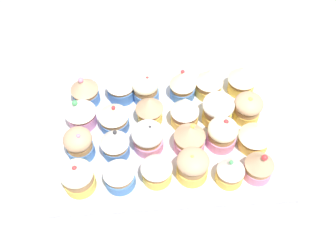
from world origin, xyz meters
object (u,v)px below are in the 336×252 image
object	(u,v)px
cupcake_22	(209,82)
cupcake_11	(255,136)
cupcake_12	(80,112)
cupcake_16	(218,109)
baking_tray	(168,136)
cupcake_1	(119,174)
cupcake_2	(157,167)
cupcake_7	(115,142)
cupcake_17	(248,108)
cupcake_23	(243,78)
cupcake_8	(148,137)
cupcake_13	(113,116)
cupcake_0	(78,177)
cupcake_19	(121,85)
cupcake_5	(260,165)
cupcake_14	(150,109)
cupcake_6	(79,144)
cupcake_9	(190,138)
cupcake_15	(185,111)
cupcake_3	(193,166)
cupcake_21	(183,84)
cupcake_4	(231,170)
cupcake_10	(222,134)
cupcake_18	(85,90)

from	to	relation	value
cupcake_22	cupcake_11	bearing A→B (deg)	-63.09
cupcake_12	cupcake_16	world-z (taller)	cupcake_12
baking_tray	cupcake_1	world-z (taller)	cupcake_1
cupcake_2	cupcake_7	world-z (taller)	same
cupcake_12	cupcake_17	bearing A→B (deg)	-1.37
cupcake_17	cupcake_23	world-z (taller)	cupcake_23
cupcake_7	cupcake_11	xyz separation A→B (cm)	(27.45, 0.02, -0.56)
cupcake_8	cupcake_13	bearing A→B (deg)	141.15
cupcake_1	cupcake_0	bearing A→B (deg)	-179.11
cupcake_0	cupcake_19	distance (cm)	22.96
cupcake_5	cupcake_8	size ratio (longest dim) A/B	1.09
cupcake_11	cupcake_19	bearing A→B (deg)	150.81
cupcake_2	cupcake_8	size ratio (longest dim) A/B	1.15
cupcake_2	cupcake_8	bearing A→B (deg)	100.37
cupcake_11	cupcake_14	size ratio (longest dim) A/B	0.98
cupcake_12	cupcake_22	world-z (taller)	same
cupcake_6	cupcake_19	world-z (taller)	cupcake_6
cupcake_9	cupcake_17	size ratio (longest dim) A/B	1.08
cupcake_8	cupcake_7	bearing A→B (deg)	-170.73
cupcake_11	cupcake_23	xyz separation A→B (cm)	(0.08, 14.84, 0.45)
cupcake_1	cupcake_11	xyz separation A→B (cm)	(26.62, 6.76, -0.10)
baking_tray	cupcake_15	xyz separation A→B (cm)	(3.62, 2.89, 4.63)
cupcake_5	cupcake_3	bearing A→B (deg)	176.96
cupcake_13	cupcake_17	distance (cm)	27.69
cupcake_6	cupcake_21	xyz separation A→B (cm)	(21.29, 13.74, 0.33)
cupcake_4	cupcake_14	bearing A→B (deg)	133.45
cupcake_6	cupcake_14	bearing A→B (deg)	28.76
cupcake_9	cupcake_12	xyz separation A→B (cm)	(-21.63, 7.67, 0.21)
cupcake_4	cupcake_12	size ratio (longest dim) A/B	0.93
cupcake_4	cupcake_11	bearing A→B (deg)	50.69
cupcake_15	cupcake_16	size ratio (longest dim) A/B	1.13
cupcake_4	cupcake_8	size ratio (longest dim) A/B	1.01
cupcake_3	cupcake_16	distance (cm)	14.40
cupcake_9	cupcake_2	bearing A→B (deg)	-136.50
cupcake_1	cupcake_16	distance (cm)	24.36
cupcake_1	cupcake_13	size ratio (longest dim) A/B	0.94
cupcake_0	cupcake_1	distance (cm)	7.49
cupcake_6	cupcake_4	bearing A→B (deg)	-15.02
cupcake_2	cupcake_10	size ratio (longest dim) A/B	1.11
cupcake_6	cupcake_16	size ratio (longest dim) A/B	1.05
cupcake_11	cupcake_14	bearing A→B (deg)	158.87
cupcake_2	cupcake_23	distance (cm)	28.83
cupcake_4	cupcake_14	world-z (taller)	cupcake_4
cupcake_16	cupcake_13	bearing A→B (deg)	-179.03
cupcake_8	cupcake_11	bearing A→B (deg)	-2.81
cupcake_0	cupcake_16	distance (cm)	30.90
cupcake_6	cupcake_13	world-z (taller)	same
cupcake_0	cupcake_4	xyz separation A→B (cm)	(28.10, -0.46, 0.04)
baking_tray	cupcake_18	size ratio (longest dim) A/B	6.30
cupcake_0	cupcake_8	size ratio (longest dim) A/B	0.99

